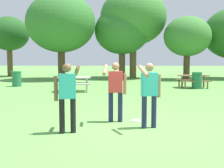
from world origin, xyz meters
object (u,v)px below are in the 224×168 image
(frisbee, at_px, (136,120))
(tree_far_right, at_px, (122,31))
(person_bystander, at_px, (115,87))
(picnic_table_near, at_px, (74,81))
(tree_tall_left, at_px, (9,34))
(person_catcher, at_px, (67,92))
(trash_can_beside_table, at_px, (197,80))
(trash_can_further_along, at_px, (17,79))
(tree_slender_mid, at_px, (133,17))
(tree_broad_center, at_px, (61,23))
(person_thrower, at_px, (149,90))
(picnic_table_far, at_px, (193,78))
(tree_back_left, at_px, (187,37))

(frisbee, bearing_deg, tree_far_right, 91.45)
(person_bystander, xyz_separation_m, picnic_table_near, (-2.36, 7.11, -0.40))
(picnic_table_near, distance_m, tree_tall_left, 15.20)
(picnic_table_near, bearing_deg, tree_far_right, 76.02)
(person_catcher, distance_m, trash_can_beside_table, 11.45)
(person_bystander, bearing_deg, picnic_table_near, 108.36)
(trash_can_further_along, xyz_separation_m, tree_tall_left, (-4.30, 9.68, 3.60))
(frisbee, xyz_separation_m, tree_slender_mid, (0.55, 17.50, 5.34))
(trash_can_further_along, height_order, tree_slender_mid, tree_slender_mid)
(tree_broad_center, bearing_deg, person_thrower, -70.56)
(tree_tall_left, xyz_separation_m, tree_far_right, (10.86, -2.14, 0.03))
(trash_can_beside_table, relative_size, tree_broad_center, 0.14)
(tree_broad_center, bearing_deg, trash_can_beside_table, -35.91)
(frisbee, height_order, tree_far_right, tree_far_right)
(frisbee, xyz_separation_m, picnic_table_near, (-2.94, 6.98, 0.55))
(picnic_table_near, height_order, tree_broad_center, tree_broad_center)
(person_thrower, height_order, picnic_table_far, person_thrower)
(tree_tall_left, bearing_deg, trash_can_further_along, -66.04)
(picnic_table_near, height_order, tree_back_left, tree_back_left)
(trash_can_further_along, relative_size, tree_slender_mid, 0.12)
(frisbee, bearing_deg, tree_broad_center, 109.42)
(tree_back_left, bearing_deg, frisbee, -107.34)
(trash_can_further_along, height_order, tree_tall_left, tree_tall_left)
(picnic_table_far, bearing_deg, frisbee, -112.74)
(tree_back_left, bearing_deg, tree_slender_mid, 157.69)
(picnic_table_near, bearing_deg, picnic_table_far, 17.62)
(person_bystander, height_order, frisbee, person_bystander)
(picnic_table_near, distance_m, tree_broad_center, 9.71)
(person_bystander, bearing_deg, person_catcher, -132.52)
(person_bystander, relative_size, tree_slender_mid, 0.21)
(frisbee, height_order, picnic_table_near, picnic_table_near)
(frisbee, relative_size, tree_back_left, 0.06)
(tree_slender_mid, height_order, tree_back_left, tree_slender_mid)
(picnic_table_near, bearing_deg, trash_can_further_along, 148.05)
(picnic_table_near, height_order, picnic_table_far, same)
(person_bystander, height_order, picnic_table_far, person_bystander)
(picnic_table_near, bearing_deg, trash_can_beside_table, 13.67)
(person_catcher, distance_m, frisbee, 2.34)
(tree_tall_left, bearing_deg, tree_slender_mid, -8.09)
(person_bystander, relative_size, picnic_table_near, 0.89)
(picnic_table_near, xyz_separation_m, tree_far_right, (2.51, 10.07, 3.55))
(person_catcher, distance_m, person_bystander, 1.62)
(person_thrower, xyz_separation_m, picnic_table_near, (-3.23, 7.78, -0.40))
(picnic_table_far, distance_m, tree_tall_left, 18.49)
(tree_far_right, distance_m, tree_slender_mid, 1.65)
(tree_tall_left, distance_m, tree_slender_mid, 12.03)
(person_catcher, distance_m, picnic_table_near, 8.41)
(person_bystander, distance_m, tree_broad_center, 16.72)
(person_thrower, bearing_deg, trash_can_beside_table, 68.94)
(tree_broad_center, relative_size, tree_back_left, 1.36)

